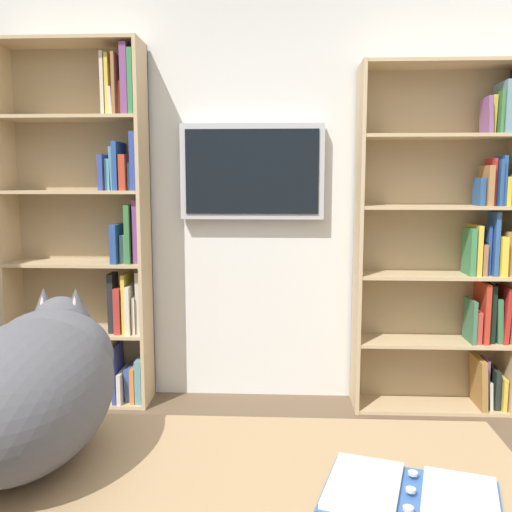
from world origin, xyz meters
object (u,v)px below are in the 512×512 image
Objects in this scene: bookshelf_left at (453,245)px; wall_mounted_tv at (252,172)px; open_binder at (411,494)px; bookshelf_right at (95,233)px; cat at (35,382)px.

wall_mounted_tv is at bearing -3.83° from bookshelf_left.
bookshelf_left is 2.49m from open_binder.
cat is at bearing 105.49° from bookshelf_right.
cat reaches higher than open_binder.
wall_mounted_tv is 1.31× the size of cat.
cat is at bearing 81.32° from wall_mounted_tv.
bookshelf_right is at bearing -59.05° from open_binder.
wall_mounted_tv is at bearing -175.07° from bookshelf_right.
bookshelf_right is 2.76m from open_binder.
bookshelf_right is 2.30m from cat.
wall_mounted_tv reaches higher than open_binder.
bookshelf_left is at bearing 176.17° from wall_mounted_tv.
bookshelf_right is 1.04m from wall_mounted_tv.
bookshelf_right is 5.84× the size of open_binder.
bookshelf_left is 2.71m from cat.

